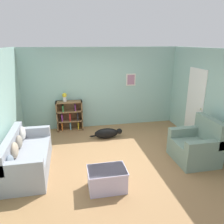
{
  "coord_description": "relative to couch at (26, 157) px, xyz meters",
  "views": [
    {
      "loc": [
        -1.04,
        -4.75,
        2.74
      ],
      "look_at": [
        0.0,
        0.4,
        1.05
      ],
      "focal_mm": 35.0,
      "sensor_mm": 36.0,
      "label": 1
    }
  ],
  "objects": [
    {
      "name": "wall_right",
      "position": [
        4.59,
        0.21,
        0.97
      ],
      "size": [
        0.16,
        5.0,
        2.6
      ],
      "color": "#93BCB2",
      "rests_on": "ground_plane"
    },
    {
      "name": "coffee_table",
      "position": [
        1.63,
        -1.0,
        -0.1
      ],
      "size": [
        0.74,
        0.52,
        0.43
      ],
      "color": "#BCB2D1",
      "rests_on": "ground_plane"
    },
    {
      "name": "bookshelf",
      "position": [
        0.99,
        2.23,
        0.14
      ],
      "size": [
        0.82,
        0.31,
        0.96
      ],
      "color": "olive",
      "rests_on": "ground_plane"
    },
    {
      "name": "vase",
      "position": [
        0.87,
        2.21,
        0.79
      ],
      "size": [
        0.14,
        0.14,
        0.27
      ],
      "color": "silver",
      "rests_on": "bookshelf"
    },
    {
      "name": "couch",
      "position": [
        0.0,
        0.0,
        0.0
      ],
      "size": [
        0.83,
        1.86,
        0.84
      ],
      "color": "#9399A3",
      "rests_on": "ground_plane"
    },
    {
      "name": "dog",
      "position": [
        2.05,
        1.34,
        -0.17
      ],
      "size": [
        0.98,
        0.27,
        0.3
      ],
      "color": "black",
      "rests_on": "ground_plane"
    },
    {
      "name": "wall_back",
      "position": [
        2.05,
        2.44,
        0.98
      ],
      "size": [
        5.6,
        0.13,
        2.6
      ],
      "color": "#93BCB2",
      "rests_on": "ground_plane"
    },
    {
      "name": "ground_plane",
      "position": [
        2.05,
        0.19,
        -0.32
      ],
      "size": [
        14.0,
        14.0,
        0.0
      ],
      "primitive_type": "plane",
      "color": "#997047"
    },
    {
      "name": "recliner_chair",
      "position": [
        3.91,
        -0.35,
        0.04
      ],
      "size": [
        0.9,
        1.0,
        1.05
      ],
      "color": "gray",
      "rests_on": "ground_plane"
    }
  ]
}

